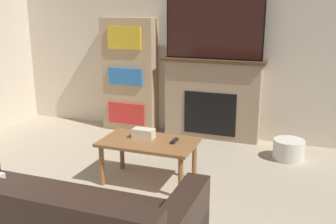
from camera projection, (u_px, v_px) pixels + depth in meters
The scene contains 8 objects.
wall_back at pixel (206, 37), 5.26m from camera, with size 6.74×0.06×2.70m.
fireplace at pixel (212, 99), 5.29m from camera, with size 1.38×0.28×1.09m.
tv at pixel (214, 29), 5.03m from camera, with size 1.28×0.03×0.77m.
coffee_table at pixel (149, 147), 3.96m from camera, with size 0.96×0.57×0.45m.
tissue_box at pixel (144, 133), 4.02m from camera, with size 0.22×0.12×0.10m.
remote_control at pixel (174, 141), 3.91m from camera, with size 0.04×0.15×0.02m.
bookshelf at pixel (130, 75), 5.61m from camera, with size 0.78×0.29×1.60m.
storage_basket at pixel (289, 150), 4.64m from camera, with size 0.36×0.36×0.24m.
Camera 1 is at (1.38, -1.18, 1.77)m, focal length 42.00 mm.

